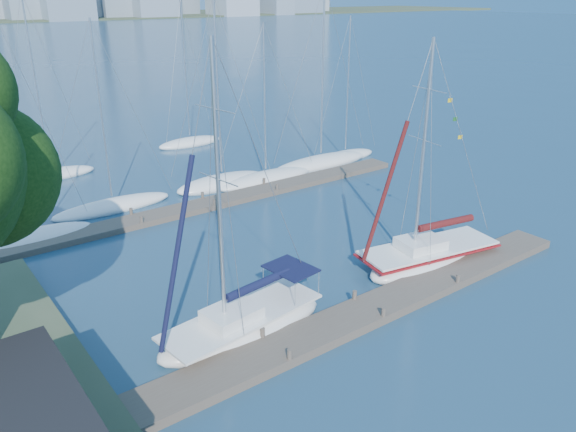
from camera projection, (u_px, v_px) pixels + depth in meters
ground at (368, 315)px, 24.70m from camera, size 700.00×700.00×0.00m
near_dock at (368, 311)px, 24.62m from camera, size 26.00×2.00×0.40m
far_dock at (222, 201)px, 37.63m from camera, size 30.00×1.80×0.36m
sailboat_navy at (242, 312)px, 22.98m from camera, size 7.93×3.43×12.46m
sailboat_maroon at (429, 247)px, 29.11m from camera, size 8.40×4.07×11.93m
bg_boat_0 at (33, 238)px, 31.82m from camera, size 7.12×3.35×12.99m
bg_boat_1 at (113, 206)px, 36.57m from camera, size 8.10×3.45×12.16m
bg_boat_2 at (222, 182)px, 40.92m from camera, size 7.60×5.06×13.43m
bg_boat_3 at (266, 178)px, 41.91m from camera, size 8.39×2.99×11.65m
bg_boat_4 at (321, 162)px, 45.69m from camera, size 9.48×2.53×14.34m
bg_boat_5 at (345, 156)px, 47.64m from camera, size 6.30×2.86×11.81m
bg_boat_6 at (51, 175)px, 42.73m from camera, size 6.87×3.19×13.64m
bg_boat_7 at (190, 142)px, 51.91m from camera, size 6.55×4.22×13.17m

